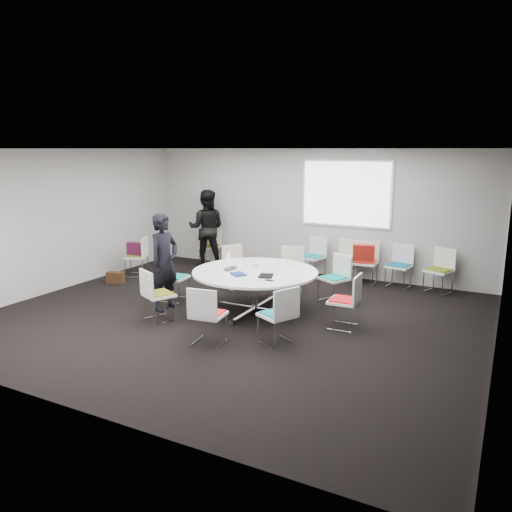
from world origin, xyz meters
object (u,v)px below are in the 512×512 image
at_px(chair_person_back, 211,253).
at_px(cup, 256,266).
at_px(chair_spare_left, 137,264).
at_px(laptop, 233,269).
at_px(chair_ring_g, 208,326).
at_px(chair_back_e, 439,279).
at_px(chair_ring_e, 174,286).
at_px(chair_ring_a, 344,311).
at_px(chair_ring_d, 237,275).
at_px(brown_bag, 116,278).
at_px(maroon_bag, 136,249).
at_px(person_back, 207,228).
at_px(chair_ring_c, 291,278).
at_px(chair_ring_h, 278,326).
at_px(chair_back_a, 313,265).
at_px(chair_ring_b, 334,287).
at_px(chair_back_d, 399,274).
at_px(chair_back_c, 366,270).
at_px(chair_ring_f, 159,305).
at_px(conference_table, 255,282).
at_px(person_main, 164,262).
at_px(chair_back_b, 346,268).

height_order(chair_person_back, cup, chair_person_back).
height_order(chair_spare_left, laptop, chair_spare_left).
xyz_separation_m(chair_ring_g, chair_back_e, (2.60, 4.36, 0.00)).
height_order(chair_ring_e, chair_person_back, same).
relative_size(chair_ring_a, chair_ring_d, 1.00).
relative_size(chair_back_e, brown_bag, 2.44).
bearing_deg(chair_spare_left, maroon_bag, 90.00).
bearing_deg(chair_ring_g, person_back, 115.70).
bearing_deg(chair_ring_c, chair_ring_h, 90.94).
bearing_deg(chair_ring_d, chair_back_a, 178.74).
relative_size(chair_ring_b, chair_ring_e, 1.00).
bearing_deg(chair_back_e, chair_back_d, 17.80).
bearing_deg(chair_ring_g, chair_ring_a, 37.72).
xyz_separation_m(person_back, laptop, (2.27, -2.67, -0.18)).
xyz_separation_m(chair_back_d, cup, (-1.98, -2.57, 0.50)).
height_order(chair_back_c, laptop, chair_back_c).
bearing_deg(person_back, chair_ring_f, 88.93).
distance_m(chair_ring_a, chair_ring_e, 3.29).
bearing_deg(chair_ring_f, cup, 76.55).
xyz_separation_m(chair_ring_c, chair_back_a, (-0.03, 1.28, 0.00)).
relative_size(chair_ring_b, chair_ring_d, 1.00).
xyz_separation_m(conference_table, chair_ring_g, (0.09, -1.66, -0.26)).
distance_m(chair_back_e, chair_person_back, 5.36).
distance_m(chair_ring_e, chair_back_a, 3.33).
relative_size(chair_ring_f, laptop, 2.77).
distance_m(chair_back_d, chair_spare_left, 5.68).
relative_size(conference_table, chair_back_e, 2.47).
bearing_deg(person_main, chair_back_b, -27.26).
distance_m(chair_ring_f, chair_ring_h, 2.19).
bearing_deg(person_back, chair_ring_c, 135.21).
bearing_deg(person_back, chair_ring_h, 111.64).
distance_m(chair_ring_f, chair_person_back, 4.19).
xyz_separation_m(chair_ring_h, person_back, (-3.66, 3.77, 0.65)).
height_order(chair_ring_b, chair_ring_e, same).
relative_size(chair_back_b, person_main, 0.51).
xyz_separation_m(conference_table, chair_ring_c, (0.06, 1.46, -0.26)).
height_order(chair_ring_a, chair_ring_h, same).
bearing_deg(chair_ring_d, chair_back_c, 157.32).
bearing_deg(maroon_bag, chair_back_d, 17.92).
bearing_deg(brown_bag, person_main, -24.10).
xyz_separation_m(chair_ring_c, brown_bag, (-3.56, -1.17, -0.16)).
bearing_deg(chair_spare_left, cup, -127.22).
xyz_separation_m(chair_ring_g, brown_bag, (-3.60, 1.95, -0.16)).
height_order(conference_table, chair_ring_f, chair_ring_f).
bearing_deg(chair_ring_a, person_back, 56.49).
relative_size(chair_back_d, laptop, 2.77).
relative_size(chair_ring_b, chair_back_b, 1.00).
height_order(chair_ring_g, chair_back_d, same).
bearing_deg(chair_ring_e, chair_back_b, 133.35).
bearing_deg(chair_ring_d, chair_back_b, 163.43).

